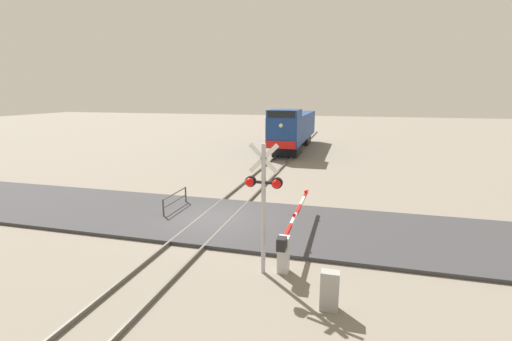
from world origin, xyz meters
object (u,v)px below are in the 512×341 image
locomotive (294,128)px  crossing_gate (289,237)px  crossing_signal (263,194)px  utility_cabinet (330,291)px  guard_railing (175,199)px

locomotive → crossing_gate: 25.63m
locomotive → crossing_signal: locomotive is taller
utility_cabinet → crossing_signal: bearing=145.4°
crossing_signal → guard_railing: bearing=138.9°
utility_cabinet → guard_railing: 10.20m
locomotive → crossing_gate: size_ratio=2.19×
crossing_signal → crossing_gate: bearing=61.7°
utility_cabinet → guard_railing: utility_cabinet is taller
locomotive → crossing_signal: (3.29, -26.45, 0.47)m
locomotive → guard_railing: bearing=-96.3°
locomotive → guard_railing: size_ratio=6.01×
guard_railing → crossing_gate: bearing=-31.1°
crossing_signal → guard_railing: size_ratio=1.76×
locomotive → utility_cabinet: (5.50, -27.97, -1.63)m
crossing_signal → locomotive: bearing=97.1°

